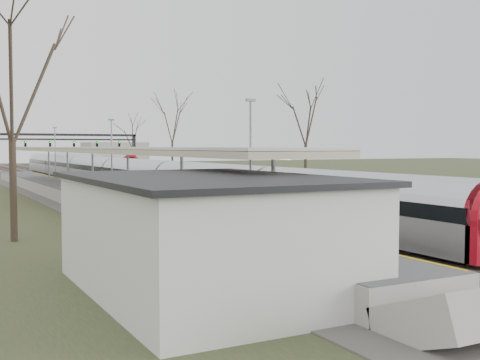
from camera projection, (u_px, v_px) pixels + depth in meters
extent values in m
cube|color=#474442|center=(128.00, 185.00, 64.19)|extent=(24.00, 160.00, 0.10)
cube|color=#4C3828|center=(71.00, 186.00, 61.37)|extent=(2.60, 160.00, 0.06)
cube|color=gray|center=(64.00, 186.00, 61.03)|extent=(0.07, 160.00, 0.12)
cube|color=gray|center=(78.00, 185.00, 61.71)|extent=(0.07, 160.00, 0.12)
cube|color=#4C3828|center=(105.00, 185.00, 63.01)|extent=(2.60, 160.00, 0.06)
cube|color=gray|center=(98.00, 185.00, 62.67)|extent=(0.07, 160.00, 0.12)
cube|color=gray|center=(111.00, 184.00, 63.35)|extent=(0.07, 160.00, 0.12)
cube|color=#4C3828|center=(137.00, 184.00, 64.65)|extent=(2.60, 160.00, 0.06)
cube|color=gray|center=(130.00, 184.00, 64.31)|extent=(0.07, 160.00, 0.12)
cube|color=gray|center=(143.00, 183.00, 64.98)|extent=(0.07, 160.00, 0.12)
cube|color=#4C3828|center=(167.00, 183.00, 66.29)|extent=(2.60, 160.00, 0.06)
cube|color=gray|center=(161.00, 183.00, 65.95)|extent=(0.07, 160.00, 0.12)
cube|color=gray|center=(173.00, 182.00, 66.62)|extent=(0.07, 160.00, 0.12)
cube|color=#4C3828|center=(196.00, 182.00, 67.93)|extent=(2.60, 160.00, 0.06)
cube|color=gray|center=(191.00, 182.00, 67.59)|extent=(0.07, 160.00, 0.12)
cube|color=gray|center=(202.00, 182.00, 68.26)|extent=(0.07, 160.00, 0.12)
cube|color=#9E9B93|center=(81.00, 196.00, 44.49)|extent=(3.50, 69.00, 1.00)
cylinder|color=slate|center=(273.00, 195.00, 20.13)|extent=(0.14, 0.14, 3.00)
cylinder|color=slate|center=(182.00, 183.00, 27.18)|extent=(0.14, 0.14, 3.00)
cylinder|color=slate|center=(128.00, 175.00, 34.24)|extent=(0.14, 0.14, 3.00)
cylinder|color=slate|center=(93.00, 170.00, 41.29)|extent=(0.14, 0.14, 3.00)
cylinder|color=slate|center=(68.00, 167.00, 48.35)|extent=(0.14, 0.14, 3.00)
cylinder|color=slate|center=(49.00, 164.00, 55.40)|extent=(0.14, 0.14, 3.00)
cube|color=silver|center=(96.00, 148.00, 40.32)|extent=(4.10, 50.00, 0.12)
cube|color=#C3BA97|center=(96.00, 150.00, 40.33)|extent=(4.10, 50.00, 0.25)
cube|color=silver|center=(204.00, 237.00, 16.80)|extent=(6.00, 9.00, 3.20)
cube|color=black|center=(134.00, 154.00, 95.39)|extent=(0.35, 0.35, 6.00)
cube|color=black|center=(69.00, 135.00, 90.43)|extent=(21.00, 0.35, 0.35)
cube|color=black|center=(69.00, 139.00, 90.47)|extent=(21.00, 0.25, 0.25)
cube|color=black|center=(25.00, 144.00, 87.41)|extent=(0.32, 0.22, 0.85)
sphere|color=#0CFF19|center=(25.00, 142.00, 87.27)|extent=(0.16, 0.16, 0.16)
cube|color=black|center=(50.00, 144.00, 89.05)|extent=(0.32, 0.22, 0.85)
sphere|color=#0CFF19|center=(50.00, 142.00, 88.91)|extent=(0.16, 0.16, 0.16)
cube|color=black|center=(74.00, 144.00, 90.68)|extent=(0.32, 0.22, 0.85)
sphere|color=#0CFF19|center=(74.00, 142.00, 90.55)|extent=(0.16, 0.16, 0.16)
cube|color=black|center=(97.00, 144.00, 92.32)|extent=(0.32, 0.22, 0.85)
sphere|color=#0CFF19|center=(97.00, 142.00, 92.19)|extent=(0.16, 0.16, 0.16)
cube|color=black|center=(119.00, 144.00, 93.96)|extent=(0.32, 0.22, 0.85)
sphere|color=#0CFF19|center=(120.00, 143.00, 93.82)|extent=(0.16, 0.16, 0.16)
cylinder|color=#2D231C|center=(13.00, 191.00, 25.71)|extent=(0.30, 0.30, 4.50)
cylinder|color=#2D231C|center=(306.00, 166.00, 59.15)|extent=(0.30, 0.30, 4.50)
cube|color=#B6B9C1|center=(115.00, 177.00, 59.64)|extent=(2.55, 90.00, 1.60)
cylinder|color=#B6B9C1|center=(115.00, 171.00, 59.60)|extent=(2.60, 89.70, 2.60)
cube|color=black|center=(115.00, 170.00, 59.60)|extent=(2.62, 89.40, 0.55)
cube|color=black|center=(115.00, 186.00, 59.69)|extent=(1.80, 89.00, 0.35)
cube|color=#B6B9C1|center=(88.00, 165.00, 97.70)|extent=(2.55, 45.00, 1.60)
cylinder|color=#B6B9C1|center=(88.00, 161.00, 97.67)|extent=(2.60, 44.70, 2.60)
cube|color=black|center=(88.00, 161.00, 97.66)|extent=(2.62, 44.40, 0.55)
cube|color=#A80918|center=(130.00, 170.00, 77.95)|extent=(2.55, 0.50, 1.50)
cylinder|color=#A80918|center=(130.00, 165.00, 77.96)|extent=(2.60, 0.60, 2.60)
cube|color=black|center=(131.00, 163.00, 77.70)|extent=(1.70, 0.12, 0.70)
sphere|color=white|center=(124.00, 171.00, 77.38)|extent=(0.22, 0.22, 0.22)
sphere|color=white|center=(137.00, 171.00, 78.18)|extent=(0.22, 0.22, 0.22)
cube|color=black|center=(88.00, 171.00, 97.75)|extent=(1.80, 44.00, 0.35)
imported|color=#342B54|center=(244.00, 212.00, 21.54)|extent=(0.58, 0.68, 1.58)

